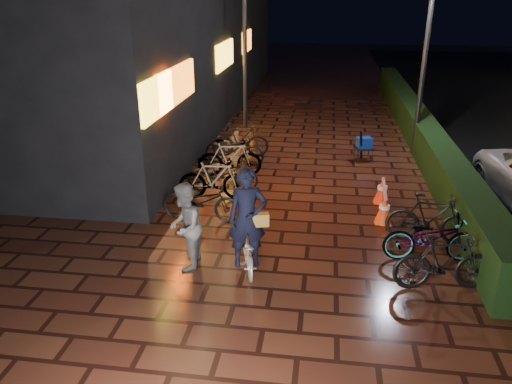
# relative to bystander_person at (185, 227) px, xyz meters

# --- Properties ---
(ground) EXTENTS (80.00, 80.00, 0.00)m
(ground) POSITION_rel_bystander_person_xyz_m (2.19, 1.12, -0.82)
(ground) COLOR #381911
(ground) RESTS_ON ground
(hedge) EXTENTS (0.70, 20.00, 1.00)m
(hedge) POSITION_rel_bystander_person_xyz_m (5.49, 9.12, -0.32)
(hedge) COLOR black
(hedge) RESTS_ON ground
(bystander_person) EXTENTS (0.67, 0.83, 1.64)m
(bystander_person) POSITION_rel_bystander_person_xyz_m (0.00, 0.00, 0.00)
(bystander_person) COLOR slate
(bystander_person) RESTS_ON ground
(lamp_post_hedge) EXTENTS (0.54, 0.16, 5.63)m
(lamp_post_hedge) POSITION_rel_bystander_person_xyz_m (5.18, 7.61, 2.27)
(lamp_post_hedge) COLOR black
(lamp_post_hedge) RESTS_ON ground
(lamp_post_sf) EXTENTS (0.55, 0.30, 5.87)m
(lamp_post_sf) POSITION_rel_bystander_person_xyz_m (-0.51, 10.00, 2.41)
(lamp_post_sf) COLOR black
(lamp_post_sf) RESTS_ON ground
(cyclist) EXTENTS (0.83, 1.47, 1.99)m
(cyclist) POSITION_rel_bystander_person_xyz_m (1.13, 0.06, -0.08)
(cyclist) COLOR silver
(cyclist) RESTS_ON ground
(traffic_barrier) EXTENTS (0.45, 1.54, 0.62)m
(traffic_barrier) POSITION_rel_bystander_person_xyz_m (3.82, 3.00, -0.51)
(traffic_barrier) COLOR #F63D0C
(traffic_barrier) RESTS_ON ground
(cart_assembly) EXTENTS (0.66, 0.70, 1.04)m
(cart_assembly) POSITION_rel_bystander_person_xyz_m (3.58, 6.67, -0.29)
(cart_assembly) COLOR black
(cart_assembly) RESTS_ON ground
(parked_bikes_storefront) EXTENTS (1.94, 5.34, 1.04)m
(parked_bikes_storefront) POSITION_rel_bystander_person_xyz_m (-0.15, 4.34, -0.33)
(parked_bikes_storefront) COLOR black
(parked_bikes_storefront) RESTS_ON ground
(parked_bikes_hedge) EXTENTS (1.92, 2.48, 1.04)m
(parked_bikes_hedge) POSITION_rel_bystander_person_xyz_m (4.54, 0.80, -0.32)
(parked_bikes_hedge) COLOR black
(parked_bikes_hedge) RESTS_ON ground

